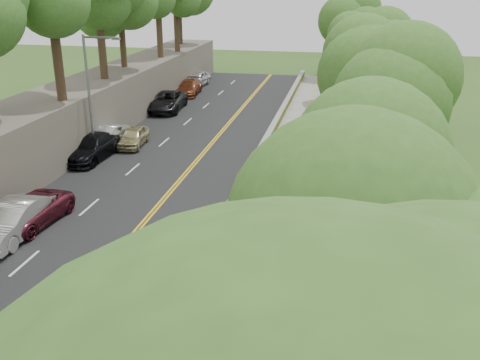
{
  "coord_description": "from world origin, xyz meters",
  "views": [
    {
      "loc": [
        5.69,
        -17.65,
        11.42
      ],
      "look_at": [
        0.5,
        8.0,
        1.4
      ],
      "focal_mm": 40.0,
      "sensor_mm": 36.0,
      "label": 1
    }
  ],
  "objects_px": {
    "concrete_block": "(276,252)",
    "person_far": "(325,122)",
    "car_2": "(29,212)",
    "signpost": "(190,282)",
    "construction_barrel": "(309,126)",
    "streetlight": "(92,88)",
    "painter_0": "(229,253)",
    "car_1": "(13,221)"
  },
  "relations": [
    {
      "from": "construction_barrel",
      "to": "painter_0",
      "type": "bearing_deg",
      "value": -94.08
    },
    {
      "from": "concrete_block",
      "to": "streetlight",
      "type": "bearing_deg",
      "value": 139.53
    },
    {
      "from": "construction_barrel",
      "to": "person_far",
      "type": "height_order",
      "value": "person_far"
    },
    {
      "from": "painter_0",
      "to": "car_1",
      "type": "bearing_deg",
      "value": 81.38
    },
    {
      "from": "car_1",
      "to": "painter_0",
      "type": "xyz_separation_m",
      "value": [
        10.45,
        -1.17,
        0.05
      ]
    },
    {
      "from": "signpost",
      "to": "construction_barrel",
      "type": "height_order",
      "value": "signpost"
    },
    {
      "from": "streetlight",
      "to": "person_far",
      "type": "xyz_separation_m",
      "value": [
        14.66,
        8.5,
        -3.63
      ]
    },
    {
      "from": "car_2",
      "to": "painter_0",
      "type": "bearing_deg",
      "value": -8.25
    },
    {
      "from": "car_1",
      "to": "car_2",
      "type": "bearing_deg",
      "value": 88.93
    },
    {
      "from": "streetlight",
      "to": "signpost",
      "type": "distance_m",
      "value": 20.72
    },
    {
      "from": "streetlight",
      "to": "person_far",
      "type": "distance_m",
      "value": 17.33
    },
    {
      "from": "car_2",
      "to": "painter_0",
      "type": "height_order",
      "value": "painter_0"
    },
    {
      "from": "streetlight",
      "to": "signpost",
      "type": "height_order",
      "value": "streetlight"
    },
    {
      "from": "signpost",
      "to": "car_1",
      "type": "height_order",
      "value": "signpost"
    },
    {
      "from": "car_2",
      "to": "signpost",
      "type": "bearing_deg",
      "value": -27.81
    },
    {
      "from": "construction_barrel",
      "to": "person_far",
      "type": "xyz_separation_m",
      "value": [
        1.2,
        -0.25,
        0.46
      ]
    },
    {
      "from": "streetlight",
      "to": "car_1",
      "type": "xyz_separation_m",
      "value": [
        1.46,
        -11.83,
        -3.78
      ]
    },
    {
      "from": "streetlight",
      "to": "painter_0",
      "type": "height_order",
      "value": "streetlight"
    },
    {
      "from": "streetlight",
      "to": "concrete_block",
      "type": "relative_size",
      "value": 6.8
    },
    {
      "from": "car_2",
      "to": "person_far",
      "type": "bearing_deg",
      "value": 60.23
    },
    {
      "from": "construction_barrel",
      "to": "concrete_block",
      "type": "xyz_separation_m",
      "value": [
        0.2,
        -20.41,
        -0.1
      ]
    },
    {
      "from": "construction_barrel",
      "to": "painter_0",
      "type": "relative_size",
      "value": 0.57
    },
    {
      "from": "concrete_block",
      "to": "car_1",
      "type": "xyz_separation_m",
      "value": [
        -12.2,
        -0.17,
        0.42
      ]
    },
    {
      "from": "concrete_block",
      "to": "person_far",
      "type": "relative_size",
      "value": 0.61
    },
    {
      "from": "car_1",
      "to": "car_2",
      "type": "height_order",
      "value": "car_1"
    },
    {
      "from": "signpost",
      "to": "car_2",
      "type": "bearing_deg",
      "value": 147.24
    },
    {
      "from": "construction_barrel",
      "to": "car_2",
      "type": "bearing_deg",
      "value": -121.87
    },
    {
      "from": "concrete_block",
      "to": "painter_0",
      "type": "xyz_separation_m",
      "value": [
        -1.75,
        -1.34,
        0.47
      ]
    },
    {
      "from": "car_1",
      "to": "person_far",
      "type": "height_order",
      "value": "person_far"
    },
    {
      "from": "person_far",
      "to": "car_2",
      "type": "bearing_deg",
      "value": 77.21
    },
    {
      "from": "streetlight",
      "to": "signpost",
      "type": "xyz_separation_m",
      "value": [
        11.51,
        -17.02,
        -2.68
      ]
    },
    {
      "from": "car_2",
      "to": "person_far",
      "type": "xyz_separation_m",
      "value": [
        13.2,
        19.05,
        0.28
      ]
    },
    {
      "from": "car_1",
      "to": "car_2",
      "type": "relative_size",
      "value": 1.01
    },
    {
      "from": "signpost",
      "to": "painter_0",
      "type": "bearing_deg",
      "value": 84.31
    },
    {
      "from": "streetlight",
      "to": "concrete_block",
      "type": "xyz_separation_m",
      "value": [
        13.66,
        -11.66,
        -4.2
      ]
    },
    {
      "from": "streetlight",
      "to": "car_1",
      "type": "relative_size",
      "value": 1.6
    },
    {
      "from": "streetlight",
      "to": "painter_0",
      "type": "xyz_separation_m",
      "value": [
        11.91,
        -13.0,
        -3.72
      ]
    },
    {
      "from": "construction_barrel",
      "to": "concrete_block",
      "type": "height_order",
      "value": "construction_barrel"
    },
    {
      "from": "streetlight",
      "to": "concrete_block",
      "type": "distance_m",
      "value": 18.44
    },
    {
      "from": "concrete_block",
      "to": "painter_0",
      "type": "bearing_deg",
      "value": -142.5
    },
    {
      "from": "car_1",
      "to": "painter_0",
      "type": "bearing_deg",
      "value": -7.46
    },
    {
      "from": "painter_0",
      "to": "car_2",
      "type": "bearing_deg",
      "value": 74.56
    }
  ]
}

